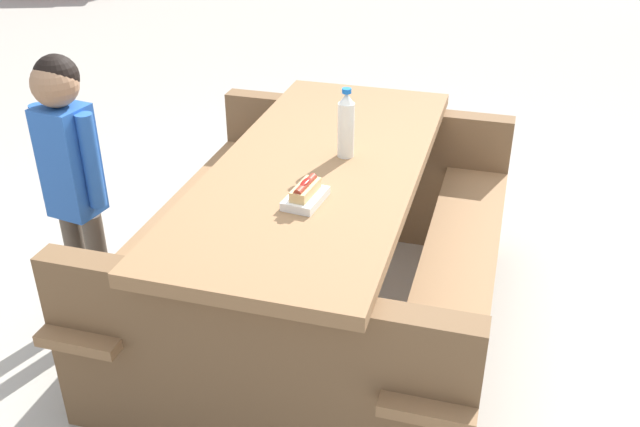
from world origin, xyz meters
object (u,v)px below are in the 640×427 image
at_px(picnic_table, 320,231).
at_px(soda_bottle, 346,125).
at_px(hotdog_tray, 305,194).
at_px(child_in_coat, 70,162).

height_order(picnic_table, soda_bottle, soda_bottle).
relative_size(picnic_table, hotdog_tray, 10.12).
relative_size(hotdog_tray, child_in_coat, 0.16).
relative_size(soda_bottle, child_in_coat, 0.24).
height_order(hotdog_tray, child_in_coat, child_in_coat).
relative_size(soda_bottle, hotdog_tray, 1.47).
xyz_separation_m(hotdog_tray, child_in_coat, (-0.02, -0.97, -0.04)).
height_order(soda_bottle, hotdog_tray, soda_bottle).
bearing_deg(picnic_table, soda_bottle, 138.94).
xyz_separation_m(soda_bottle, child_in_coat, (0.39, -0.99, -0.14)).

